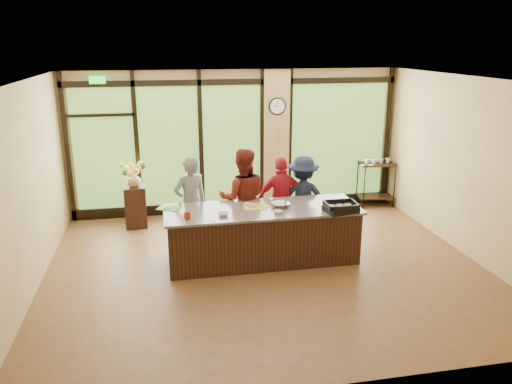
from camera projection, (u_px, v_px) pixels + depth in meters
name	position (u px, v px, depth m)	size (l,w,h in m)	color
floor	(266.00, 267.00, 8.15)	(7.00, 7.00, 0.00)	brown
ceiling	(267.00, 80.00, 7.28)	(7.00, 7.00, 0.00)	white
back_wall	(236.00, 142.00, 10.53)	(7.00, 7.00, 0.00)	tan
left_wall	(26.00, 191.00, 7.07)	(6.00, 6.00, 0.00)	tan
right_wall	(470.00, 168.00, 8.36)	(6.00, 6.00, 0.00)	tan
window_wall	(244.00, 147.00, 10.55)	(6.90, 0.12, 3.00)	tan
island_base	(262.00, 236.00, 8.30)	(3.10, 1.00, 0.88)	black
countertop	(262.00, 209.00, 8.17)	(3.20, 1.10, 0.04)	#6D635A
wall_clock	(277.00, 106.00, 10.35)	(0.36, 0.04, 0.36)	black
cook_left	(191.00, 203.00, 8.67)	(0.62, 0.40, 1.69)	slate
cook_midleft	(243.00, 198.00, 8.78)	(0.87, 0.68, 1.78)	maroon
cook_midright	(282.00, 200.00, 9.06)	(0.92, 0.38, 1.57)	#A71928
cook_right	(303.00, 198.00, 9.15)	(1.01, 0.58, 1.57)	#161E32
roasting_pan	(341.00, 209.00, 7.99)	(0.49, 0.38, 0.09)	black
mixing_bowl	(281.00, 205.00, 8.23)	(0.29, 0.29, 0.07)	silver
cutting_board_left	(169.00, 208.00, 8.17)	(0.36, 0.27, 0.01)	green
cutting_board_center	(256.00, 206.00, 8.26)	(0.36, 0.27, 0.01)	gold
cutting_board_right	(255.00, 207.00, 8.19)	(0.37, 0.28, 0.01)	gold
prep_bowl_near	(223.00, 214.00, 7.81)	(0.16, 0.16, 0.05)	silver
prep_bowl_mid	(278.00, 212.00, 7.93)	(0.14, 0.14, 0.04)	silver
prep_bowl_far	(248.00, 204.00, 8.30)	(0.14, 0.14, 0.03)	silver
red_ramekin	(187.00, 216.00, 7.66)	(0.11, 0.11, 0.09)	#A32910
flower_stand	(136.00, 206.00, 9.85)	(0.41, 0.41, 0.83)	black
flower_vase	(134.00, 179.00, 9.69)	(0.29, 0.29, 0.30)	#9B7E54
bar_cart	(376.00, 178.00, 11.08)	(0.83, 0.54, 1.07)	black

